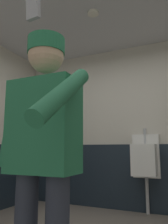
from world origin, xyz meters
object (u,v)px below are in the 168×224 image
cell_phone (33,6)px  soap_dispenser (52,135)px  urinal_solo (145,159)px  person (43,140)px

cell_phone → soap_dispenser: 3.35m
urinal_solo → cell_phone: 2.84m
urinal_solo → soap_dispenser: soap_dispenser is taller
person → urinal_solo: bearing=83.7°
urinal_solo → cell_phone: cell_phone is taller
cell_phone → soap_dispenser: bearing=126.6°
urinal_solo → soap_dispenser: size_ratio=6.89×
urinal_solo → cell_phone: (0.04, -2.74, 0.72)m
urinal_solo → person: person is taller
person → soap_dispenser: 2.77m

